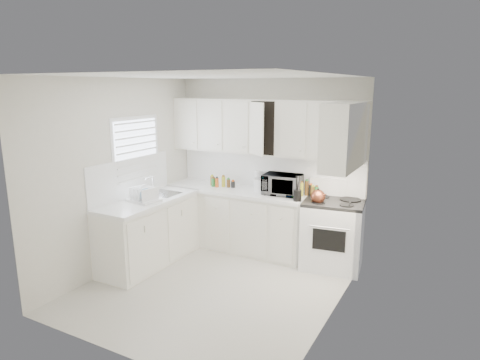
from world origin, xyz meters
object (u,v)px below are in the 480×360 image
Objects in this scene: tea_kettle at (318,196)px; utensil_crock at (298,188)px; dish_rack at (143,193)px; rice_cooker at (262,184)px; microwave at (282,182)px; stove at (333,225)px.

utensil_crock is at bearing -159.42° from tea_kettle.
tea_kettle is at bearing 34.48° from dish_rack.
rice_cooker is at bearing 179.08° from tea_kettle.
microwave is 0.39m from utensil_crock.
utensil_crock is 0.87× the size of dish_rack.
utensil_crock is (-0.28, -0.04, 0.08)m from tea_kettle.
rice_cooker is (-0.94, 0.22, 0.01)m from tea_kettle.
microwave is at bearing 47.20° from dish_rack.
microwave is at bearing -11.89° from rice_cooker.
utensil_crock is (0.32, -0.23, -0.00)m from microwave.
utensil_crock is at bearing -39.52° from microwave.
stove is 0.94m from microwave.
utensil_crock is (-0.46, -0.20, 0.52)m from stove.
tea_kettle is 0.63m from microwave.
rice_cooker is (-1.12, 0.06, 0.45)m from stove.
microwave reaches higher than tea_kettle.
tea_kettle is 0.58× the size of dish_rack.
tea_kettle is 2.37m from dish_rack.
utensil_crock reaches higher than stove.
rice_cooker is 0.54× the size of dish_rack.
microwave reaches higher than dish_rack.
rice_cooker is at bearing 170.40° from microwave.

